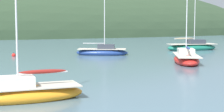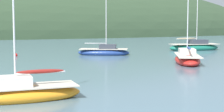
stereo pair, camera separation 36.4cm
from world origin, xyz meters
name	(u,v)px [view 2 (the right image)]	position (x,y,z in m)	size (l,w,h in m)	color
far_shoreline_hill	(20,36)	(0.01, 89.96, 0.03)	(150.00, 36.00, 32.03)	#2D422B
sailboat_blue_center	(187,59)	(8.43, 22.90, 0.40)	(4.78, 6.78, 8.96)	red
sailboat_orange_cutter	(194,47)	(17.54, 35.82, 0.42)	(7.23, 3.02, 8.61)	#196B56
sailboat_black_sloop	(21,93)	(-7.60, 12.05, 0.37)	(5.82, 2.01, 7.57)	orange
sailboat_white_near	(104,52)	(3.87, 33.32, 0.37)	(6.23, 4.29, 7.81)	navy
mooring_buoy_inner	(16,55)	(-5.83, 35.18, 0.12)	(0.44, 0.44, 0.54)	red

